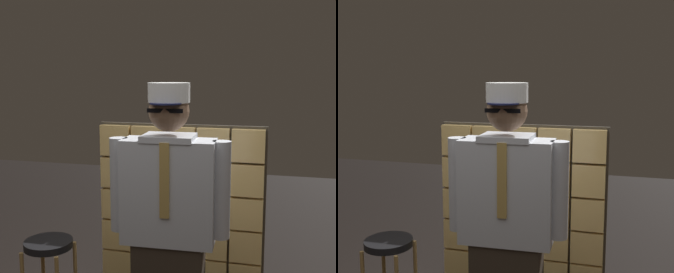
% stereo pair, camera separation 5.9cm
% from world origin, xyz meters
% --- Properties ---
extents(glass_block_wall, '(1.48, 0.10, 1.48)m').
position_xyz_m(glass_block_wall, '(-0.00, 1.47, 0.72)').
color(glass_block_wall, '#F2C672').
rests_on(glass_block_wall, ground).
extents(standing_person, '(0.74, 0.32, 1.85)m').
position_xyz_m(standing_person, '(0.19, 0.32, 0.96)').
color(standing_person, '#382D23').
rests_on(standing_person, ground).
extents(bar_stool, '(0.34, 0.34, 0.73)m').
position_xyz_m(bar_stool, '(-0.73, 0.49, 0.55)').
color(bar_stool, black).
rests_on(bar_stool, ground).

